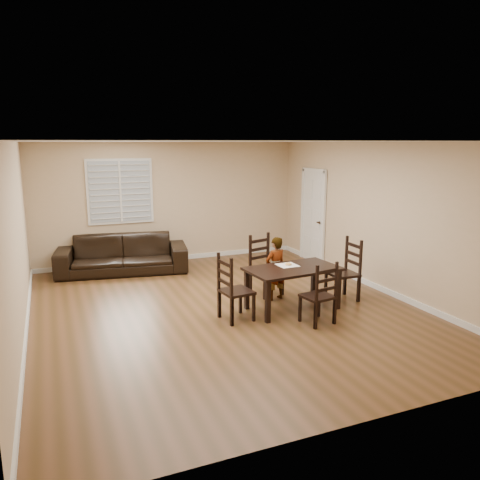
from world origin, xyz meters
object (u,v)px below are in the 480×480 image
dining_table (293,273)px  donut (288,264)px  sofa (122,254)px  chair_near (262,266)px  child (275,268)px  chair_right (349,272)px  chair_left (229,291)px  chair_far (323,297)px

dining_table → donut: bearing=83.7°
donut → sofa: size_ratio=0.04×
chair_near → child: size_ratio=0.98×
child → chair_near: bearing=-94.8°
chair_near → donut: 0.83m
chair_right → child: child is taller
chair_near → sofa: chair_near is taller
chair_left → chair_right: size_ratio=0.97×
sofa → chair_far: bearing=-51.2°
dining_table → chair_left: size_ratio=1.49×
chair_near → child: bearing=-97.8°
chair_right → child: size_ratio=0.97×
chair_near → sofa: (-2.12, 2.36, -0.11)m
chair_near → sofa: 3.17m
child → chair_right: bearing=146.1°
chair_far → chair_left: size_ratio=0.93×
child → dining_table: bearing=81.8°
child → donut: bearing=84.6°
dining_table → chair_right: chair_right is taller
chair_near → dining_table: bearing=-99.7°
chair_far → child: 1.34m
chair_right → donut: chair_right is taller
chair_far → chair_right: size_ratio=0.90×
dining_table → chair_near: chair_near is taller
donut → sofa: bearing=125.3°
chair_far → sofa: bearing=-70.6°
chair_near → chair_far: bearing=-100.0°
chair_left → sofa: chair_left is taller
child → chair_far: bearing=82.2°
dining_table → chair_far: bearing=-89.2°
chair_left → chair_right: 2.31m
chair_left → sofa: size_ratio=0.39×
dining_table → chair_near: bearing=91.5°
chair_far → dining_table: bearing=-94.4°
dining_table → chair_right: bearing=-0.7°
dining_table → chair_far: (0.08, -0.79, -0.17)m
dining_table → chair_left: 1.16m
chair_near → chair_left: (-1.04, -1.06, -0.02)m
chair_left → chair_near: bearing=-51.9°
chair_near → chair_right: (1.26, -0.88, -0.00)m
chair_near → chair_left: bearing=-150.4°
dining_table → chair_near: size_ratio=1.44×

